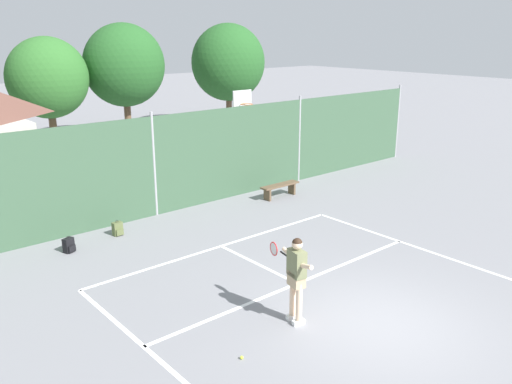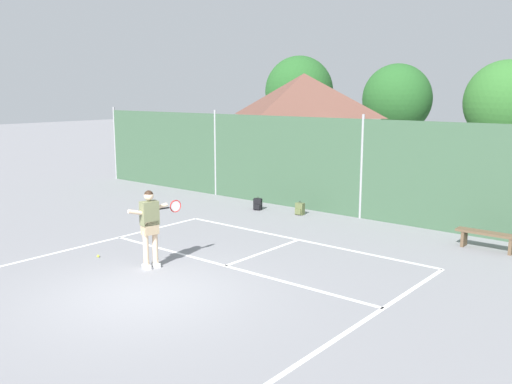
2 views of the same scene
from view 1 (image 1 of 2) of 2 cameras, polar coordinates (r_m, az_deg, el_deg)
The scene contains 10 objects.
ground_plane at distance 11.55m, azimuth 13.33°, elevation -13.67°, with size 120.00×120.00×0.00m, color gray.
court_markings at distance 11.87m, azimuth 10.77°, elevation -12.57°, with size 8.30×11.10×0.01m.
chainlink_fence at distance 17.33m, azimuth -10.81°, elevation 2.66°, with size 26.09×0.09×3.38m.
basketball_hoop at distance 21.37m, azimuth -1.53°, elevation 7.51°, with size 0.90×0.67×3.55m.
treeline_backdrop at distance 28.27m, azimuth -20.04°, elevation 12.02°, with size 27.13×4.14×6.23m.
tennis_player at distance 10.89m, azimuth 4.30°, elevation -8.56°, with size 0.33×1.44×1.85m.
tennis_ball at distance 10.25m, azimuth -1.54°, elevation -17.24°, with size 0.07×0.07×0.07m, color #CCE033.
backpack_black at distance 15.40m, azimuth -19.34°, elevation -5.41°, with size 0.33×0.31×0.46m.
backpack_olive at distance 16.22m, azimuth -14.54°, elevation -3.85°, with size 0.29×0.25×0.46m.
courtside_bench at distance 19.24m, azimuth 2.56°, elevation 0.49°, with size 1.60×0.36×0.48m.
Camera 1 is at (-8.23, -5.68, 5.78)m, focal length 37.48 mm.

